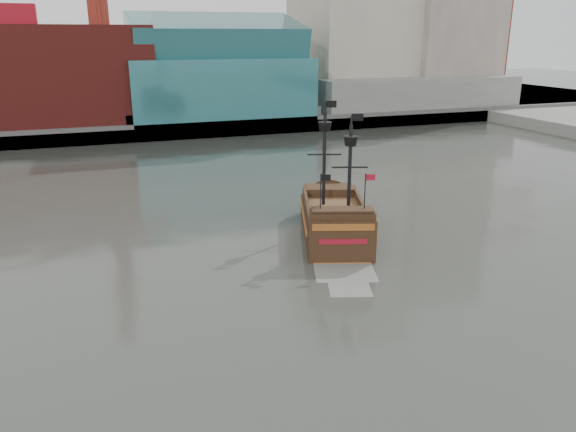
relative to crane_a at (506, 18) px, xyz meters
name	(u,v)px	position (x,y,z in m)	size (l,w,h in m)	color
ground	(339,328)	(-78.63, -82.00, -19.11)	(400.00, 400.00, 0.00)	#2C2F29
promenade_far	(145,111)	(-78.63, 10.00, -18.11)	(220.00, 60.00, 2.00)	slate
seawall	(167,132)	(-78.63, -19.50, -17.81)	(220.00, 1.00, 2.60)	#4C4C49
crane_a	(506,18)	(0.00, 0.00, 0.00)	(22.50, 4.00, 32.25)	slate
crane_b	(508,35)	(9.60, 10.00, -3.54)	(19.10, 4.00, 26.25)	slate
pirate_ship	(334,224)	(-72.57, -68.09, -18.08)	(9.25, 15.94, 11.44)	black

